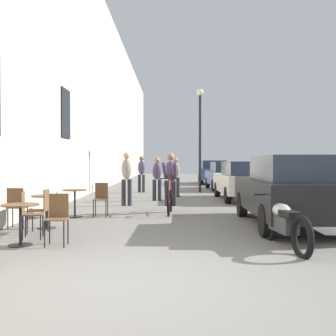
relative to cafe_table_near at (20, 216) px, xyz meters
name	(u,v)px	position (x,y,z in m)	size (l,w,h in m)	color
ground_plane	(132,284)	(2.16, -2.17, -0.52)	(88.00, 88.00, 0.00)	slate
building_facade_left	(87,82)	(-1.29, 11.82, 4.64)	(0.54, 68.00, 10.32)	#B7AD99
cafe_table_near	(20,216)	(0.00, 0.00, 0.00)	(0.64, 0.64, 0.72)	black
cafe_chair_near_toward_street	(58,215)	(0.63, 0.08, 0.00)	(0.40, 0.40, 0.89)	black
cafe_chair_near_toward_wall	(29,211)	(-0.07, 0.61, 0.00)	(0.44, 0.44, 0.89)	black
cafe_table_mid	(46,204)	(-0.11, 1.82, 0.00)	(0.64, 0.64, 0.72)	black
cafe_chair_mid_toward_street	(17,205)	(-0.73, 1.74, 0.00)	(0.41, 0.41, 0.89)	black
cafe_chair_mid_toward_wall	(41,208)	(-0.03, 1.24, 0.00)	(0.38, 0.38, 0.89)	black
cafe_table_far	(75,197)	(0.08, 3.64, 0.00)	(0.64, 0.64, 0.72)	black
cafe_chair_far_toward_street	(101,197)	(0.75, 3.71, 0.00)	(0.39, 0.39, 0.89)	black
cyclist_on_bicycle	(170,184)	(2.59, 4.46, 0.29)	(0.52, 1.76, 1.74)	black
pedestrian_near	(127,175)	(1.14, 6.36, 0.48)	(0.38, 0.30, 1.77)	#26262D
pedestrian_mid	(157,176)	(2.08, 8.07, 0.39)	(0.36, 0.27, 1.62)	#26262D
pedestrian_far	(176,175)	(2.79, 9.76, 0.40)	(0.36, 0.27, 1.63)	#26262D
pedestrian_furthest	(141,172)	(1.20, 12.16, 0.45)	(0.36, 0.26, 1.72)	#26262D
street_lamp	(200,127)	(3.98, 12.19, 2.59)	(0.32, 0.32, 4.90)	black
parked_car_nearest	(291,190)	(5.31, 2.15, 0.30)	(1.95, 4.50, 1.59)	black
parked_car_second	(243,180)	(5.33, 8.32, 0.24)	(1.81, 4.14, 1.46)	beige
parked_car_third	(225,175)	(5.42, 13.89, 0.22)	(1.80, 4.08, 1.44)	#384C84
parked_car_fourth	(213,172)	(5.36, 19.56, 0.27)	(1.91, 4.34, 1.53)	#384C84
parked_motorcycle	(284,223)	(4.54, -0.10, -0.12)	(0.62, 2.14, 0.92)	black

